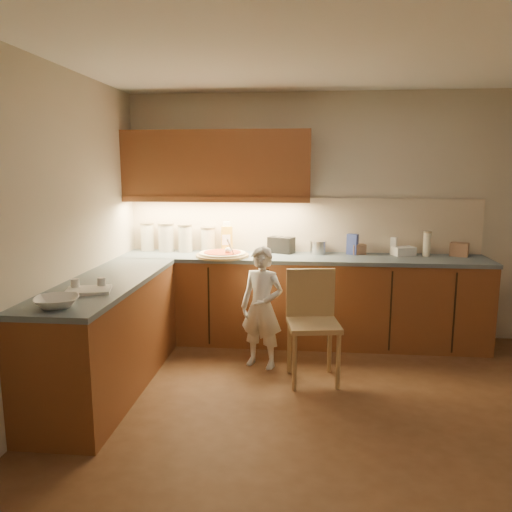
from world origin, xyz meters
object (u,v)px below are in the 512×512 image
object	(u,v)px
pizza_on_board	(223,254)
toaster	(281,245)
child	(262,307)
oil_jug	(227,238)
wooden_chair	(312,317)

from	to	relation	value
pizza_on_board	toaster	distance (m)	0.66
child	oil_jug	size ratio (longest dim) A/B	3.39
oil_jug	toaster	distance (m)	0.59
child	wooden_chair	distance (m)	0.50
child	wooden_chair	world-z (taller)	child
oil_jug	toaster	bearing A→B (deg)	1.83
pizza_on_board	wooden_chair	xyz separation A→B (m)	(0.91, -0.80, -0.39)
child	toaster	bearing A→B (deg)	101.33
child	wooden_chair	bearing A→B (deg)	-5.29
pizza_on_board	child	xyz separation A→B (m)	(0.46, -0.59, -0.38)
child	oil_jug	bearing A→B (deg)	137.39
child	pizza_on_board	bearing A→B (deg)	147.41
pizza_on_board	toaster	size ratio (longest dim) A/B	1.79
pizza_on_board	child	bearing A→B (deg)	-52.12
pizza_on_board	wooden_chair	size ratio (longest dim) A/B	0.57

